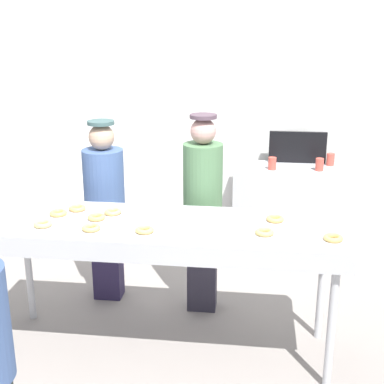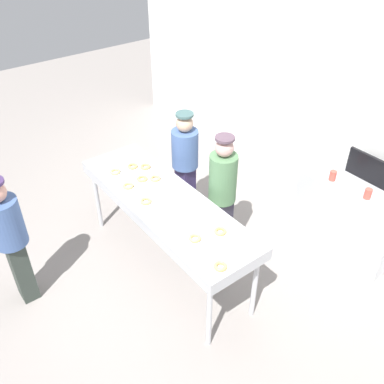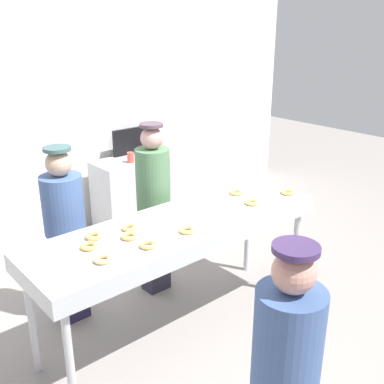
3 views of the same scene
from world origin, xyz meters
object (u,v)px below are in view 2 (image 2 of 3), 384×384
glazed_donut_5 (220,266)px  worker_baker (185,162)px  glazed_donut_3 (142,179)px  prep_counter (348,216)px  glazed_donut_8 (115,171)px  paper_cup_2 (333,176)px  glazed_donut_1 (220,231)px  worker_assistant (222,193)px  glazed_donut_6 (133,166)px  glazed_donut_2 (128,186)px  glazed_donut_4 (195,238)px  glazed_donut_0 (145,166)px  paper_cup_1 (368,194)px  fryer_conveyor (165,205)px  glazed_donut_9 (146,201)px  customer_waiting (10,236)px  menu_display (370,169)px  glazed_donut_7 (155,178)px

glazed_donut_5 → worker_baker: 2.02m
glazed_donut_3 → prep_counter: (1.54, 2.02, -0.58)m
glazed_donut_8 → paper_cup_2: 2.63m
glazed_donut_1 → worker_assistant: 0.78m
glazed_donut_6 → glazed_donut_8: 0.23m
glazed_donut_2 → worker_assistant: 1.09m
glazed_donut_4 → paper_cup_2: bearing=87.5°
glazed_donut_0 → glazed_donut_1: size_ratio=1.00×
glazed_donut_4 → paper_cup_1: glazed_donut_4 is taller
glazed_donut_3 → worker_assistant: (0.69, 0.64, -0.10)m
glazed_donut_0 → glazed_donut_6: same height
paper_cup_1 → glazed_donut_0: bearing=-138.1°
glazed_donut_6 → glazed_donut_8: size_ratio=1.00×
paper_cup_1 → paper_cup_2: (-0.48, -0.02, 0.00)m
glazed_donut_6 → glazed_donut_8: same height
glazed_donut_3 → paper_cup_1: bearing=47.7°
glazed_donut_6 → prep_counter: glazed_donut_6 is taller
fryer_conveyor → glazed_donut_9: 0.23m
glazed_donut_3 → fryer_conveyor: bearing=-0.7°
glazed_donut_3 → worker_baker: bearing=102.0°
prep_counter → customer_waiting: bearing=-114.9°
worker_assistant → customer_waiting: 2.33m
menu_display → glazed_donut_6: bearing=-130.3°
glazed_donut_0 → prep_counter: (1.74, 1.85, -0.58)m
glazed_donut_8 → worker_baker: (0.17, 0.92, -0.13)m
glazed_donut_2 → glazed_donut_7: 0.34m
customer_waiting → glazed_donut_6: bearing=92.1°
glazed_donut_2 → fryer_conveyor: bearing=23.6°
glazed_donut_3 → glazed_donut_6: (-0.30, 0.05, 0.00)m
worker_assistant → customer_waiting: bearing=70.4°
glazed_donut_9 → customer_waiting: 1.44m
glazed_donut_0 → customer_waiting: bearing=-86.9°
prep_counter → paper_cup_2: size_ratio=10.34×
prep_counter → paper_cup_1: bearing=-25.1°
glazed_donut_4 → glazed_donut_6: (-1.49, 0.19, 0.00)m
fryer_conveyor → prep_counter: fryer_conveyor is taller
glazed_donut_6 → worker_baker: bearing=78.1°
glazed_donut_6 → glazed_donut_9: bearing=-19.9°
glazed_donut_3 → glazed_donut_8: size_ratio=1.00×
glazed_donut_7 → glazed_donut_8: 0.51m
glazed_donut_1 → glazed_donut_9: 0.93m
glazed_donut_6 → customer_waiting: 1.61m
worker_baker → prep_counter: (1.70, 1.28, -0.45)m
glazed_donut_5 → customer_waiting: size_ratio=0.08×
glazed_donut_1 → paper_cup_2: 1.78m
customer_waiting → glazed_donut_3: bearing=81.1°
paper_cup_2 → glazed_donut_0: bearing=-130.4°
glazed_donut_0 → glazed_donut_4: same height
glazed_donut_2 → prep_counter: bearing=55.7°
paper_cup_1 → menu_display: menu_display is taller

